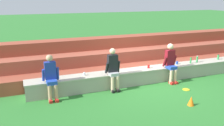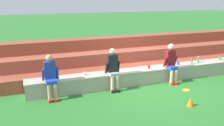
# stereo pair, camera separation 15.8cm
# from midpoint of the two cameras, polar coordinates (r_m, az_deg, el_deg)

# --- Properties ---
(ground_plane) EXTENTS (80.00, 80.00, 0.00)m
(ground_plane) POSITION_cam_midpoint_polar(r_m,az_deg,el_deg) (9.12, 8.46, -4.99)
(ground_plane) COLOR #2D752D
(stone_seating_wall) EXTENTS (8.81, 0.63, 0.54)m
(stone_seating_wall) POSITION_cam_midpoint_polar(r_m,az_deg,el_deg) (9.27, 7.63, -2.73)
(stone_seating_wall) COLOR #A8A08E
(stone_seating_wall) RESTS_ON ground
(brick_bleachers) EXTENTS (12.71, 2.22, 1.43)m
(brick_bleachers) POSITION_cam_midpoint_polar(r_m,az_deg,el_deg) (10.70, 3.13, 1.37)
(brick_bleachers) COLOR #9D4631
(brick_bleachers) RESTS_ON ground
(person_far_left) EXTENTS (0.53, 0.57, 1.43)m
(person_far_left) POSITION_cam_midpoint_polar(r_m,az_deg,el_deg) (7.78, -14.81, -2.98)
(person_far_left) COLOR tan
(person_far_left) RESTS_ON ground
(person_left_of_center) EXTENTS (0.52, 0.49, 1.48)m
(person_left_of_center) POSITION_cam_midpoint_polar(r_m,az_deg,el_deg) (8.24, -0.26, -1.23)
(person_left_of_center) COLOR beige
(person_left_of_center) RESTS_ON ground
(person_center) EXTENTS (0.52, 0.55, 1.48)m
(person_center) POSITION_cam_midpoint_polar(r_m,az_deg,el_deg) (9.29, 13.25, 0.31)
(person_center) COLOR beige
(person_center) RESTS_ON ground
(water_bottle_mid_left) EXTENTS (0.07, 0.07, 0.27)m
(water_bottle_mid_left) POSITION_cam_midpoint_polar(r_m,az_deg,el_deg) (10.47, 19.08, 0.85)
(water_bottle_mid_left) COLOR green
(water_bottle_mid_left) RESTS_ON stone_seating_wall
(water_bottle_near_left) EXTENTS (0.08, 0.08, 0.22)m
(water_bottle_near_left) POSITION_cam_midpoint_polar(r_m,az_deg,el_deg) (11.29, 23.46, 1.30)
(water_bottle_near_left) COLOR green
(water_bottle_near_left) RESTS_ON stone_seating_wall
(water_bottle_center_gap) EXTENTS (0.06, 0.06, 0.28)m
(water_bottle_center_gap) POSITION_cam_midpoint_polar(r_m,az_deg,el_deg) (10.21, 17.71, 0.63)
(water_bottle_center_gap) COLOR green
(water_bottle_center_gap) RESTS_ON stone_seating_wall
(plastic_cup_left_end) EXTENTS (0.08, 0.08, 0.11)m
(plastic_cup_left_end) POSITION_cam_midpoint_polar(r_m,az_deg,el_deg) (8.33, -7.15, -2.57)
(plastic_cup_left_end) COLOR white
(plastic_cup_left_end) RESTS_ON stone_seating_wall
(plastic_cup_middle) EXTENTS (0.09, 0.09, 0.11)m
(plastic_cup_middle) POSITION_cam_midpoint_polar(r_m,az_deg,el_deg) (9.95, 14.69, 0.05)
(plastic_cup_middle) COLOR blue
(plastic_cup_middle) RESTS_ON stone_seating_wall
(plastic_cup_right_end) EXTENTS (0.09, 0.09, 0.12)m
(plastic_cup_right_end) POSITION_cam_midpoint_polar(r_m,az_deg,el_deg) (9.20, 8.15, -0.83)
(plastic_cup_right_end) COLOR red
(plastic_cup_right_end) RESTS_ON stone_seating_wall
(frisbee) EXTENTS (0.25, 0.25, 0.02)m
(frisbee) POSITION_cam_midpoint_polar(r_m,az_deg,el_deg) (8.87, 16.64, -6.04)
(frisbee) COLOR yellow
(frisbee) RESTS_ON ground
(sports_cone) EXTENTS (0.20, 0.20, 0.29)m
(sports_cone) POSITION_cam_midpoint_polar(r_m,az_deg,el_deg) (7.65, 17.65, -8.53)
(sports_cone) COLOR orange
(sports_cone) RESTS_ON ground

